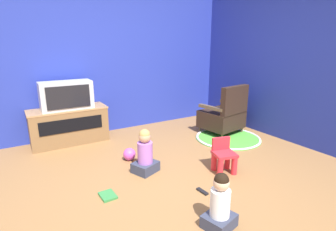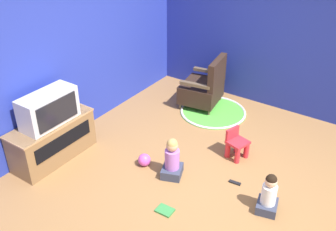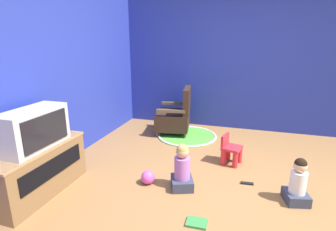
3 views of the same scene
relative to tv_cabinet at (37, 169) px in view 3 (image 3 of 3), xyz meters
The scene contains 13 objects.
ground_plane 2.14m from the tv_cabinet, 69.66° to the right, with size 30.00×30.00×0.00m, color olive.
wall_back 1.17m from the tv_cabinet, 34.25° to the left, with size 5.43×0.12×2.67m.
wall_right 4.00m from the tv_cabinet, 36.67° to the right, with size 0.12×5.35×2.67m.
tv_cabinet is the anchor object (origin of this frame).
television 0.48m from the tv_cabinet, 90.00° to the right, with size 0.76×0.34×0.43m.
black_armchair 2.59m from the tv_cabinet, 21.13° to the right, with size 0.74×0.70×0.87m.
yellow_kid_chair 2.47m from the tv_cabinet, 55.07° to the right, with size 0.31×0.30×0.42m.
play_mat 2.60m from the tv_cabinet, 27.33° to the right, with size 1.07×1.07×0.04m.
child_watching_left 2.86m from the tv_cabinet, 76.37° to the right, with size 0.31×0.28×0.51m.
child_watching_center 1.64m from the tv_cabinet, 69.16° to the right, with size 0.35×0.33×0.55m.
toy_ball 1.26m from the tv_cabinet, 63.80° to the right, with size 0.17×0.17×0.17m.
book 1.85m from the tv_cabinet, 90.05° to the right, with size 0.15×0.20×0.02m.
remote_control 2.45m from the tv_cabinet, 68.54° to the right, with size 0.06×0.15×0.02m.
Camera 3 is at (-2.84, -0.21, 1.68)m, focal length 28.00 mm.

